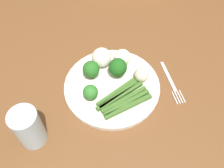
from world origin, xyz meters
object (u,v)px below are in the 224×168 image
Objects in this scene: plate at (112,86)px; cauliflower_front_left at (142,75)px; water_glass at (28,128)px; cauliflower_near_center at (102,57)px; chair at (125,23)px; broccoli_back at (90,92)px; fork at (171,83)px; dining_table at (117,117)px; asparagus_bundle at (123,99)px; broccoli_back_right at (119,68)px; cauliflower_left at (122,57)px; broccoli_front at (91,69)px.

plate is 6.50× the size of cauliflower_front_left.
cauliflower_near_center is at bearing -124.93° from water_glass.
cauliflower_front_left is at bearing 93.01° from chair.
water_glass is (0.15, 0.12, 0.02)m from broccoli_back.
chair reaches higher than fork.
dining_table is 6.89× the size of asparagus_bundle.
cauliflower_front_left is at bearing 169.18° from broccoli_back_right.
fork is at bearing -173.50° from plate.
water_glass reaches higher than cauliflower_near_center.
cauliflower_left is (-0.09, -0.14, -0.00)m from broccoli_back.
asparagus_bundle is at bearing 96.85° from broccoli_back_right.
cauliflower_left is (-0.03, -0.09, 0.03)m from plate.
chair is 0.62m from cauliflower_left.
cauliflower_left reaches higher than fork.
asparagus_bundle is 2.65× the size of broccoli_front.
asparagus_bundle is 3.71× the size of cauliflower_front_left.
broccoli_front reaches higher than cauliflower_left.
broccoli_back_right is at bearing 61.09° from asparagus_bundle.
cauliflower_near_center is 0.31m from water_glass.
cauliflower_near_center is at bearing -101.55° from broccoli_back.
cauliflower_front_left is 0.72× the size of cauliflower_near_center.
cauliflower_front_left is at bearing 177.29° from broccoli_front.
plate is at bearing 84.73° from chair.
asparagus_bundle is 0.10m from broccoli_back.
broccoli_front is (0.13, 0.59, 0.33)m from chair.
broccoli_back_right reaches higher than fork.
broccoli_back reaches higher than plate.
fork is (-0.22, 0.06, -0.04)m from cauliflower_near_center.
chair reaches higher than broccoli_back.
dining_table is 0.69m from chair.
cauliflower_left is at bearing -174.76° from cauliflower_near_center.
broccoli_back_right reaches higher than asparagus_bundle.
plate is 0.10m from cauliflower_left.
cauliflower_front_left is at bearing -165.20° from plate.
cauliflower_near_center reaches higher than dining_table.
cauliflower_near_center is 0.23m from fork.
broccoli_front is at bearing -126.24° from water_glass.
asparagus_bundle is 3.14× the size of cauliflower_left.
plate is 2.40× the size of water_glass.
asparagus_bundle is at bearing 115.46° from cauliflower_near_center.
dining_table is at bearing 137.74° from broccoli_front.
water_glass reaches higher than broccoli_front.
broccoli_back is 0.44× the size of water_glass.
dining_table is 21.48× the size of broccoli_back.
asparagus_bundle is at bearing 87.80° from chair.
chair is 13.81× the size of cauliflower_near_center.
cauliflower_left is at bearing -109.60° from plate.
water_glass reaches higher than plate.
broccoli_back_right is 0.07m from cauliflower_front_left.
broccoli_back_right is 0.06m from cauliflower_left.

